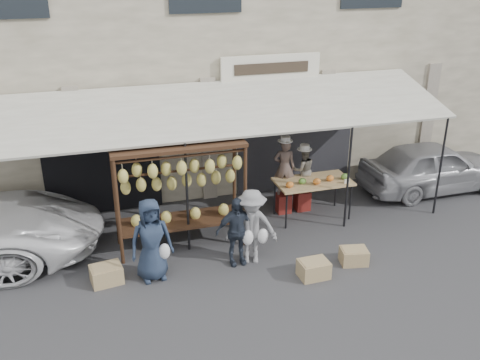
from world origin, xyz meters
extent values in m
plane|color=#2D2D30|center=(0.00, 0.00, 0.00)|extent=(90.00, 90.00, 0.00)
cube|color=beige|center=(0.00, 6.50, 3.50)|extent=(24.00, 6.00, 7.00)
cube|color=#232328|center=(2.20, 3.46, 1.25)|extent=(3.00, 0.10, 2.50)
cube|color=black|center=(-2.50, 3.46, 1.25)|extent=(2.60, 0.10, 2.50)
cube|color=silver|center=(1.50, 3.40, 3.15)|extent=(2.40, 0.10, 0.60)
cube|color=silver|center=(0.00, 2.30, 2.60)|extent=(10.00, 2.34, 0.63)
cylinder|color=black|center=(-1.00, 1.15, 1.15)|extent=(0.05, 0.05, 2.30)
cylinder|color=black|center=(2.50, 1.15, 1.15)|extent=(0.05, 0.05, 2.30)
cylinder|color=black|center=(4.80, 1.15, 1.15)|extent=(0.05, 0.05, 2.30)
cylinder|color=#332012|center=(-2.35, 0.99, 1.10)|extent=(0.07, 0.07, 2.20)
cylinder|color=#332012|center=(0.15, 0.99, 1.10)|extent=(0.07, 0.07, 2.20)
cylinder|color=#332012|center=(-2.35, 1.79, 1.10)|extent=(0.07, 0.07, 2.20)
cylinder|color=#332012|center=(0.15, 1.79, 1.10)|extent=(0.07, 0.07, 2.20)
cube|color=#332012|center=(-1.10, 1.39, 2.20)|extent=(2.60, 0.90, 0.07)
cylinder|color=#332012|center=(-1.10, 1.04, 2.08)|extent=(2.50, 0.05, 0.05)
cylinder|color=#332012|center=(-1.10, 1.74, 2.08)|extent=(2.50, 0.05, 0.05)
cylinder|color=#332012|center=(-1.10, 1.39, 1.65)|extent=(2.50, 0.05, 0.05)
cube|color=#332012|center=(-1.10, 1.39, 0.55)|extent=(2.50, 0.80, 0.05)
ellipsoid|color=#F1D46E|center=(-2.20, 1.04, 1.80)|extent=(0.20, 0.18, 0.30)
ellipsoid|color=#F1D46E|center=(-1.93, 1.19, 1.85)|extent=(0.20, 0.18, 0.30)
ellipsoid|color=#F1D46E|center=(-1.65, 1.04, 1.85)|extent=(0.20, 0.18, 0.30)
ellipsoid|color=#F1D46E|center=(-1.38, 1.19, 1.80)|extent=(0.20, 0.18, 0.30)
ellipsoid|color=#F1D46E|center=(-1.10, 1.04, 1.84)|extent=(0.20, 0.18, 0.30)
ellipsoid|color=#F1D46E|center=(-0.83, 1.19, 1.80)|extent=(0.20, 0.18, 0.30)
ellipsoid|color=#F1D46E|center=(-0.55, 1.04, 1.82)|extent=(0.20, 0.18, 0.30)
ellipsoid|color=#F1D46E|center=(-0.28, 1.19, 1.84)|extent=(0.20, 0.18, 0.30)
ellipsoid|color=#F1D46E|center=(0.00, 1.04, 1.83)|extent=(0.20, 0.18, 0.30)
ellipsoid|color=#F1D46E|center=(-2.15, 1.39, 1.42)|extent=(0.20, 0.18, 0.30)
ellipsoid|color=#F1D46E|center=(-1.85, 1.39, 1.45)|extent=(0.20, 0.18, 0.30)
ellipsoid|color=#F1D46E|center=(-1.55, 1.39, 1.42)|extent=(0.20, 0.18, 0.30)
ellipsoid|color=#F1D46E|center=(-1.25, 1.39, 1.40)|extent=(0.20, 0.18, 0.30)
ellipsoid|color=#F1D46E|center=(-0.95, 1.39, 1.44)|extent=(0.20, 0.18, 0.30)
ellipsoid|color=#F1D46E|center=(-0.65, 1.39, 1.41)|extent=(0.20, 0.18, 0.30)
ellipsoid|color=#F1D46E|center=(-0.35, 1.39, 1.42)|extent=(0.20, 0.18, 0.30)
ellipsoid|color=#F1D46E|center=(-0.05, 1.39, 1.42)|extent=(0.20, 0.18, 0.30)
cube|color=tan|center=(1.99, 1.80, 0.88)|extent=(1.70, 0.90, 0.05)
cylinder|color=black|center=(1.22, 1.43, 0.42)|extent=(0.04, 0.04, 0.85)
cylinder|color=black|center=(2.76, 1.43, 0.42)|extent=(0.04, 0.04, 0.85)
cylinder|color=black|center=(1.22, 2.17, 0.42)|extent=(0.04, 0.04, 0.85)
cylinder|color=black|center=(2.76, 2.17, 0.42)|extent=(0.04, 0.04, 0.85)
ellipsoid|color=orange|center=(1.34, 1.59, 0.97)|extent=(0.18, 0.14, 0.14)
ellipsoid|color=#598C33|center=(1.68, 1.69, 0.97)|extent=(0.18, 0.14, 0.14)
ellipsoid|color=orange|center=(1.98, 1.59, 0.97)|extent=(0.18, 0.14, 0.14)
ellipsoid|color=orange|center=(2.34, 1.67, 0.97)|extent=(0.18, 0.14, 0.14)
ellipsoid|color=#598C33|center=(2.70, 1.66, 0.97)|extent=(0.18, 0.14, 0.14)
imported|color=brown|center=(1.45, 2.22, 1.12)|extent=(0.56, 0.45, 1.33)
imported|color=slate|center=(1.93, 2.23, 1.00)|extent=(0.56, 0.45, 1.07)
imported|color=#212D43|center=(-1.85, 0.32, 0.80)|extent=(0.84, 0.60, 1.60)
imported|color=#272F3C|center=(-0.22, 0.37, 0.70)|extent=(0.83, 0.38, 1.40)
imported|color=gray|center=(0.08, 0.35, 0.76)|extent=(1.11, 0.84, 1.53)
cube|color=maroon|center=(1.45, 2.22, 0.23)|extent=(0.35, 0.35, 0.45)
cube|color=maroon|center=(1.93, 2.23, 0.23)|extent=(0.42, 0.42, 0.47)
cube|color=tan|center=(1.03, -0.51, 0.16)|extent=(0.56, 0.43, 0.33)
cube|color=tan|center=(1.98, -0.29, 0.15)|extent=(0.58, 0.48, 0.31)
cube|color=tan|center=(-2.69, 0.40, 0.17)|extent=(0.61, 0.50, 0.33)
imported|color=#939498|center=(5.53, 2.32, 0.64)|extent=(3.79, 1.57, 1.28)
camera|label=1|loc=(-2.71, -8.28, 5.61)|focal=40.00mm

